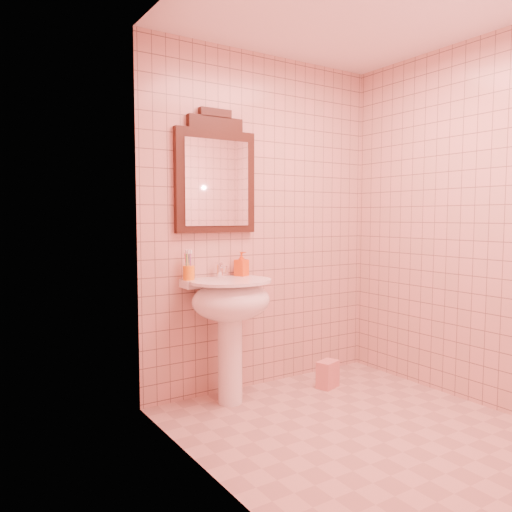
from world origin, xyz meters
TOP-DOWN VIEW (x-y plane):
  - floor at (0.00, 0.00)m, footprint 2.20×2.20m
  - back_wall at (0.00, 1.10)m, footprint 2.00×0.02m
  - pedestal_sink at (-0.43, 0.87)m, footprint 0.58×0.58m
  - faucet at (-0.43, 1.01)m, footprint 0.04×0.16m
  - mirror at (-0.43, 1.07)m, footprint 0.62×0.06m
  - toothbrush_cup at (-0.67, 1.02)m, footprint 0.08×0.08m
  - soap_dispenser at (-0.25, 1.02)m, footprint 0.11×0.11m
  - towel at (0.35, 0.75)m, footprint 0.19×0.16m

SIDE VIEW (x-z plane):
  - floor at x=0.00m, z-range 0.00..0.00m
  - towel at x=0.35m, z-range 0.00..0.20m
  - pedestal_sink at x=-0.43m, z-range 0.23..1.09m
  - toothbrush_cup at x=-0.67m, z-range 0.82..1.01m
  - faucet at x=-0.43m, z-range 0.87..0.97m
  - soap_dispenser at x=-0.25m, z-range 0.86..1.04m
  - back_wall at x=0.00m, z-range 0.00..2.50m
  - mirror at x=-0.43m, z-range 1.15..2.01m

